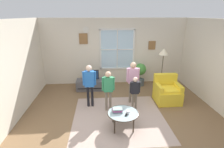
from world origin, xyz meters
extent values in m
cube|color=brown|center=(0.00, 0.00, -0.01)|extent=(6.23, 5.83, 0.02)
cube|color=beige|center=(0.00, 2.68, 1.30)|extent=(5.63, 0.12, 2.60)
cube|color=silver|center=(0.11, 2.61, 1.40)|extent=(1.32, 0.02, 1.55)
cube|color=white|center=(0.11, 2.59, 2.18)|extent=(1.38, 0.04, 0.06)
cube|color=white|center=(0.11, 2.59, 0.63)|extent=(1.38, 0.04, 0.06)
cube|color=white|center=(-0.54, 2.59, 1.40)|extent=(0.06, 0.04, 1.55)
cube|color=white|center=(0.77, 2.59, 1.40)|extent=(0.06, 0.04, 1.55)
cube|color=white|center=(0.11, 2.59, 1.40)|extent=(0.03, 0.04, 1.55)
cube|color=white|center=(0.11, 2.59, 1.40)|extent=(1.32, 0.04, 0.03)
cube|color=olive|center=(-1.18, 2.60, 1.84)|extent=(0.32, 0.03, 0.40)
cube|color=olive|center=(1.50, 2.60, 1.55)|extent=(0.28, 0.03, 0.34)
cylinder|color=silver|center=(-1.07, 2.59, 2.17)|extent=(0.24, 0.04, 0.24)
cube|color=beige|center=(-2.87, 0.00, 1.30)|extent=(0.12, 5.23, 2.60)
cube|color=tan|center=(-0.10, 0.02, 0.00)|extent=(2.49, 2.39, 0.01)
cube|color=#4C4C51|center=(-0.90, 1.97, 0.19)|extent=(1.17, 0.47, 0.39)
cube|color=black|center=(-0.90, 1.73, 0.14)|extent=(1.05, 0.02, 0.02)
cylinder|color=#4C4C4C|center=(-0.90, 1.97, 0.41)|extent=(0.08, 0.08, 0.05)
cube|color=black|center=(-0.90, 1.97, 0.59)|extent=(0.53, 0.05, 0.35)
cube|color=navy|center=(-0.90, 1.94, 0.59)|extent=(0.49, 0.01, 0.31)
cube|color=yellow|center=(1.57, 0.80, 0.21)|extent=(0.76, 0.72, 0.42)
cube|color=yellow|center=(1.57, 1.10, 0.65)|extent=(0.76, 0.16, 0.45)
cube|color=yellow|center=(1.25, 0.80, 0.52)|extent=(0.12, 0.65, 0.20)
cube|color=yellow|center=(1.89, 0.80, 0.52)|extent=(0.12, 0.65, 0.20)
cube|color=yellow|center=(1.57, 0.75, 0.46)|extent=(0.61, 0.50, 0.08)
cylinder|color=#99B2B7|center=(-0.05, -0.42, 0.41)|extent=(0.76, 0.76, 0.02)
torus|color=#3F3328|center=(-0.05, -0.42, 0.41)|extent=(0.79, 0.79, 0.02)
cylinder|color=#33281E|center=(-0.27, -0.19, 0.20)|extent=(0.04, 0.04, 0.40)
cylinder|color=#33281E|center=(0.18, -0.19, 0.20)|extent=(0.04, 0.04, 0.40)
cylinder|color=#33281E|center=(-0.27, -0.65, 0.20)|extent=(0.04, 0.04, 0.40)
cylinder|color=#33281E|center=(0.18, -0.65, 0.20)|extent=(0.04, 0.04, 0.40)
cube|color=gray|center=(-0.18, -0.37, 0.43)|extent=(0.26, 0.18, 0.03)
cube|color=#CB4C94|center=(-0.18, -0.37, 0.46)|extent=(0.21, 0.15, 0.02)
cube|color=#AF4480|center=(-0.18, -0.37, 0.48)|extent=(0.25, 0.14, 0.02)
cube|color=#84A199|center=(-0.18, -0.37, 0.51)|extent=(0.23, 0.17, 0.03)
cylinder|color=white|center=(0.07, -0.48, 0.46)|extent=(0.09, 0.09, 0.09)
cube|color=black|center=(0.02, -0.53, 0.43)|extent=(0.09, 0.14, 0.02)
cylinder|color=#726656|center=(0.37, 0.43, 0.26)|extent=(0.06, 0.06, 0.52)
cylinder|color=#726656|center=(0.46, 0.43, 0.26)|extent=(0.06, 0.06, 0.52)
cube|color=black|center=(0.41, 0.43, 0.70)|extent=(0.22, 0.12, 0.37)
sphere|color=beige|center=(0.41, 0.43, 0.96)|extent=(0.14, 0.14, 0.14)
cylinder|color=black|center=(0.28, 0.41, 0.72)|extent=(0.05, 0.05, 0.33)
cylinder|color=black|center=(0.55, 0.41, 0.72)|extent=(0.05, 0.05, 0.33)
cylinder|color=#726656|center=(-0.42, 0.43, 0.31)|extent=(0.07, 0.07, 0.61)
cylinder|color=#726656|center=(-0.31, 0.43, 0.31)|extent=(0.07, 0.07, 0.61)
cube|color=#338C59|center=(-0.36, 0.43, 0.83)|extent=(0.26, 0.14, 0.44)
sphere|color=#D8AD8C|center=(-0.36, 0.43, 1.13)|extent=(0.17, 0.17, 0.17)
cylinder|color=#338C59|center=(-0.52, 0.41, 0.85)|extent=(0.06, 0.06, 0.39)
cylinder|color=#338C59|center=(-0.21, 0.41, 0.85)|extent=(0.06, 0.06, 0.39)
cylinder|color=#726656|center=(0.36, 0.85, 0.34)|extent=(0.08, 0.08, 0.68)
cylinder|color=#726656|center=(0.49, 0.85, 0.34)|extent=(0.08, 0.08, 0.68)
cube|color=#DB9EBC|center=(0.42, 0.85, 0.92)|extent=(0.29, 0.15, 0.48)
sphere|color=#D8AD8C|center=(0.42, 0.85, 1.26)|extent=(0.18, 0.18, 0.18)
cylinder|color=#DB9EBC|center=(0.25, 0.83, 0.95)|extent=(0.06, 0.06, 0.44)
cylinder|color=#DB9EBC|center=(0.60, 0.83, 0.95)|extent=(0.06, 0.06, 0.44)
cylinder|color=black|center=(-0.97, 0.70, 0.34)|extent=(0.08, 0.08, 0.67)
cylinder|color=black|center=(-0.84, 0.70, 0.34)|extent=(0.08, 0.08, 0.67)
cube|color=blue|center=(-0.91, 0.70, 0.91)|extent=(0.29, 0.15, 0.47)
sphere|color=beige|center=(-0.91, 0.70, 1.24)|extent=(0.18, 0.18, 0.18)
cylinder|color=blue|center=(-1.08, 0.68, 0.93)|extent=(0.06, 0.06, 0.43)
cylinder|color=blue|center=(-0.74, 0.68, 0.93)|extent=(0.06, 0.06, 0.43)
cylinder|color=#4C565B|center=(1.01, 2.26, 0.13)|extent=(0.36, 0.36, 0.26)
cylinder|color=#4C7238|center=(1.01, 2.26, 0.35)|extent=(0.02, 0.02, 0.18)
sphere|color=#458F3B|center=(1.01, 2.26, 0.67)|extent=(0.46, 0.46, 0.46)
cylinder|color=black|center=(1.60, 1.54, 0.01)|extent=(0.26, 0.26, 0.03)
cylinder|color=brown|center=(1.60, 1.54, 0.71)|extent=(0.03, 0.03, 1.42)
cone|color=beige|center=(1.60, 1.54, 1.52)|extent=(0.32, 0.32, 0.22)
camera|label=1|loc=(-0.59, -4.04, 2.70)|focal=27.33mm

